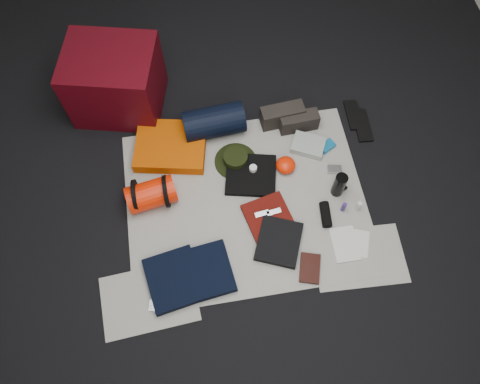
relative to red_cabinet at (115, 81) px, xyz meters
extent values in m
cube|color=black|center=(0.78, -0.96, -0.26)|extent=(4.50, 4.50, 0.02)
cube|color=#B9B7AA|center=(0.78, -0.96, -0.25)|extent=(1.60, 1.30, 0.01)
cube|color=#B9B7AA|center=(0.08, -1.51, -0.25)|extent=(0.61, 0.44, 0.00)
cube|color=#B9B7AA|center=(1.43, -1.46, -0.25)|extent=(0.60, 0.43, 0.00)
cube|color=#45050D|center=(0.00, 0.00, 0.00)|extent=(0.71, 0.64, 0.51)
cube|color=#C74A02|center=(0.32, -0.47, -0.20)|extent=(0.56, 0.49, 0.09)
cylinder|color=red|center=(0.16, -0.85, -0.15)|extent=(0.34, 0.24, 0.19)
cylinder|color=black|center=(0.06, -0.85, -0.14)|extent=(0.02, 0.22, 0.22)
cylinder|color=black|center=(0.26, -0.85, -0.14)|extent=(0.02, 0.22, 0.22)
cylinder|color=black|center=(0.65, -0.36, -0.14)|extent=(0.45, 0.26, 0.23)
cylinder|color=black|center=(0.76, -0.64, -0.24)|extent=(0.32, 0.32, 0.01)
cylinder|color=black|center=(0.76, -0.64, -0.20)|extent=(0.17, 0.17, 0.07)
cube|color=black|center=(1.14, -0.36, -0.17)|extent=(0.32, 0.14, 0.15)
cube|color=black|center=(1.25, -0.43, -0.18)|extent=(0.28, 0.12, 0.14)
cube|color=black|center=(1.68, -0.39, -0.25)|extent=(0.11, 0.27, 0.01)
cube|color=black|center=(1.72, -0.49, -0.25)|extent=(0.12, 0.29, 0.02)
cube|color=black|center=(0.24, -1.43, -0.22)|extent=(0.37, 0.41, 0.06)
cube|color=black|center=(0.46, -1.41, -0.22)|extent=(0.34, 0.37, 0.05)
cube|color=black|center=(0.94, -1.29, -0.22)|extent=(0.37, 0.39, 0.05)
cube|color=black|center=(0.84, -0.77, -0.23)|extent=(0.40, 0.39, 0.03)
cube|color=#530E09|center=(0.90, -1.11, -0.23)|extent=(0.34, 0.34, 0.04)
ellipsoid|color=red|center=(1.09, -0.75, -0.20)|extent=(0.17, 0.17, 0.09)
cube|color=#939B93|center=(1.29, -0.61, -0.22)|extent=(0.28, 0.25, 0.06)
cylinder|color=black|center=(1.40, -0.99, -0.15)|extent=(0.11, 0.11, 0.21)
cylinder|color=black|center=(1.28, -1.15, -0.22)|extent=(0.08, 0.17, 0.07)
cube|color=#BABABF|center=(1.42, -0.83, -0.23)|extent=(0.10, 0.07, 0.04)
cube|color=#0E5E8C|center=(1.42, -0.63, -0.23)|extent=(0.13, 0.11, 0.03)
cylinder|color=navy|center=(1.41, -1.12, -0.21)|extent=(0.04, 0.04, 0.09)
cylinder|color=silver|center=(1.50, -1.13, -0.20)|extent=(0.03, 0.03, 0.09)
cube|color=black|center=(1.10, -1.49, -0.23)|extent=(0.17, 0.22, 0.03)
cube|color=silver|center=(1.36, -1.37, -0.24)|extent=(0.17, 0.24, 0.01)
cube|color=silver|center=(1.44, -1.37, -0.25)|extent=(0.20, 0.23, 0.01)
cube|color=black|center=(1.42, -0.98, -0.24)|extent=(0.11, 0.08, 0.03)
cube|color=#BABABF|center=(0.11, -1.56, -0.24)|extent=(0.08, 0.08, 0.01)
cylinder|color=white|center=(0.86, -0.74, -0.20)|extent=(0.05, 0.05, 0.04)
cube|color=#BABABF|center=(0.86, -1.09, -0.20)|extent=(0.10, 0.05, 0.01)
cube|color=#BABABF|center=(0.94, -1.09, -0.20)|extent=(0.10, 0.05, 0.01)
camera|label=1|loc=(0.52, -2.26, 2.63)|focal=35.00mm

